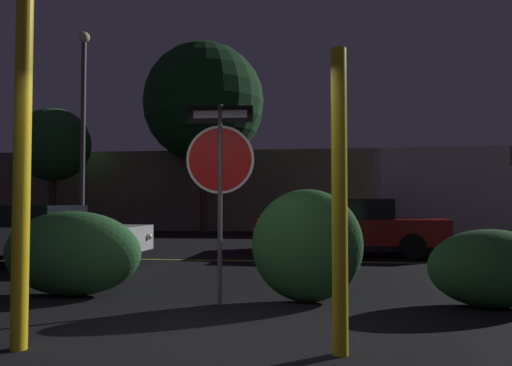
% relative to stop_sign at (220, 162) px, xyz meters
% --- Properties ---
extents(ground_plane, '(260.00, 260.00, 0.00)m').
position_rel_stop_sign_xyz_m(ground_plane, '(0.05, -1.83, -1.84)').
color(ground_plane, black).
extents(road_center_stripe, '(38.12, 0.12, 0.01)m').
position_rel_stop_sign_xyz_m(road_center_stripe, '(0.05, 4.83, -1.83)').
color(road_center_stripe, gold).
rests_on(road_center_stripe, ground_plane).
extents(stop_sign, '(0.89, 0.06, 2.60)m').
position_rel_stop_sign_xyz_m(stop_sign, '(0.00, 0.00, 0.00)').
color(stop_sign, '#4C4C51').
rests_on(stop_sign, ground_plane).
extents(yellow_pole_left, '(0.15, 0.15, 3.35)m').
position_rel_stop_sign_xyz_m(yellow_pole_left, '(-1.40, -2.17, -0.16)').
color(yellow_pole_left, yellow).
rests_on(yellow_pole_left, ground_plane).
extents(yellow_pole_right, '(0.14, 0.14, 2.66)m').
position_rel_stop_sign_xyz_m(yellow_pole_right, '(1.44, -1.99, -0.51)').
color(yellow_pole_right, yellow).
rests_on(yellow_pole_right, ground_plane).
extents(hedge_bush_1, '(2.00, 0.91, 1.19)m').
position_rel_stop_sign_xyz_m(hedge_bush_1, '(-2.18, 0.33, -1.24)').
color(hedge_bush_1, '#2D6633').
rests_on(hedge_bush_1, ground_plane).
extents(hedge_bush_2, '(1.47, 0.73, 1.49)m').
position_rel_stop_sign_xyz_m(hedge_bush_2, '(1.12, 0.26, -1.09)').
color(hedge_bush_2, '#2D6633').
rests_on(hedge_bush_2, ground_plane).
extents(hedge_bush_3, '(1.53, 0.96, 0.98)m').
position_rel_stop_sign_xyz_m(hedge_bush_3, '(3.40, 0.20, -1.35)').
color(hedge_bush_3, '#2D6633').
rests_on(hedge_bush_3, ground_plane).
extents(passing_car_1, '(4.69, 2.08, 1.26)m').
position_rel_stop_sign_xyz_m(passing_car_1, '(-4.65, 3.47, -1.19)').
color(passing_car_1, silver).
rests_on(passing_car_1, ground_plane).
extents(passing_car_2, '(4.83, 2.30, 1.40)m').
position_rel_stop_sign_xyz_m(passing_car_2, '(2.12, 6.43, -1.13)').
color(passing_car_2, maroon).
rests_on(passing_car_2, ground_plane).
extents(delivery_truck, '(5.85, 2.43, 2.95)m').
position_rel_stop_sign_xyz_m(delivery_truck, '(6.08, 9.72, -0.26)').
color(delivery_truck, silver).
rests_on(delivery_truck, ground_plane).
extents(street_lamp, '(0.37, 0.37, 7.06)m').
position_rel_stop_sign_xyz_m(street_lamp, '(-6.47, 9.33, 2.33)').
color(street_lamp, '#4C4C51').
rests_on(street_lamp, ground_plane).
extents(tree_0, '(5.48, 5.48, 8.61)m').
position_rel_stop_sign_xyz_m(tree_0, '(-3.82, 15.67, 4.02)').
color(tree_0, '#422D1E').
rests_on(tree_0, ground_plane).
extents(tree_1, '(3.20, 3.20, 5.46)m').
position_rel_stop_sign_xyz_m(tree_1, '(-10.15, 14.07, 2.00)').
color(tree_1, '#422D1E').
rests_on(tree_1, ground_plane).
extents(building_backdrop, '(28.48, 3.23, 3.78)m').
position_rel_stop_sign_xyz_m(building_backdrop, '(-0.36, 18.04, 0.06)').
color(building_backdrop, '#6B5B4C').
rests_on(building_backdrop, ground_plane).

